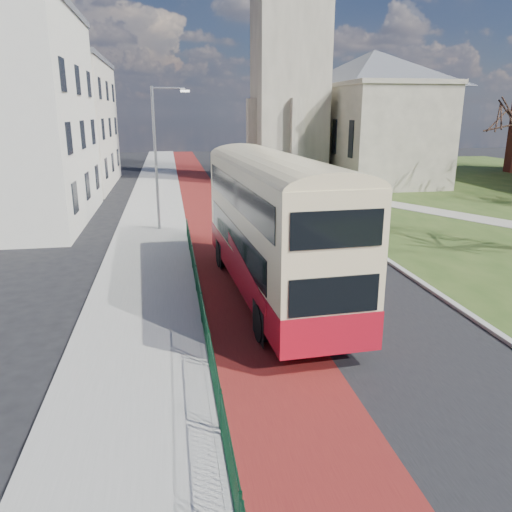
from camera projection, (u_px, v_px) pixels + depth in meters
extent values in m
plane|color=black|center=(324.00, 376.00, 13.21)|extent=(160.00, 160.00, 0.00)
cube|color=black|center=(254.00, 220.00, 32.38)|extent=(9.00, 120.00, 0.01)
cube|color=#591414|center=(212.00, 221.00, 31.94)|extent=(3.40, 120.00, 0.01)
cube|color=gray|center=(152.00, 223.00, 31.30)|extent=(4.00, 120.00, 0.12)
cube|color=#999993|center=(184.00, 222.00, 31.63)|extent=(0.25, 120.00, 0.13)
cube|color=#999993|center=(313.00, 211.00, 35.02)|extent=(0.25, 80.00, 0.13)
cylinder|color=#0C351F|center=(201.00, 292.00, 16.20)|extent=(0.04, 24.00, 0.04)
cylinder|color=#0C351F|center=(202.00, 319.00, 16.46)|extent=(0.04, 24.00, 0.04)
cube|color=gray|center=(289.00, 55.00, 47.17)|extent=(6.50, 6.50, 24.00)
cube|color=gray|center=(369.00, 135.00, 50.65)|extent=(9.00, 18.00, 9.00)
pyramid|color=#565960|center=(375.00, 50.00, 48.41)|extent=(9.00, 18.00, 3.60)
cube|color=beige|center=(53.00, 126.00, 45.35)|extent=(10.00, 16.00, 11.00)
cube|color=#565960|center=(45.00, 59.00, 43.75)|extent=(10.30, 16.30, 0.50)
cylinder|color=gray|center=(156.00, 160.00, 28.36)|extent=(0.16, 0.16, 8.00)
cylinder|color=gray|center=(168.00, 88.00, 27.43)|extent=(1.80, 0.10, 0.10)
cube|color=silver|center=(185.00, 91.00, 27.62)|extent=(0.50, 0.18, 0.12)
cube|color=maroon|center=(273.00, 267.00, 18.69)|extent=(3.49, 12.38, 1.11)
cube|color=beige|center=(273.00, 210.00, 18.08)|extent=(3.45, 12.32, 3.23)
cube|color=black|center=(234.00, 237.00, 18.37)|extent=(0.59, 10.04, 1.06)
cube|color=black|center=(306.00, 233.00, 18.97)|extent=(0.59, 10.04, 1.06)
cube|color=black|center=(235.00, 193.00, 17.60)|extent=(0.64, 11.01, 1.00)
cube|color=black|center=(310.00, 191.00, 18.20)|extent=(0.64, 11.01, 1.00)
cube|color=black|center=(241.00, 208.00, 24.07)|extent=(2.50, 0.21, 1.17)
cube|color=black|center=(240.00, 173.00, 23.61)|extent=(2.50, 0.21, 1.00)
cube|color=orange|center=(240.00, 159.00, 23.43)|extent=(1.99, 0.21, 0.33)
cylinder|color=black|center=(221.00, 254.00, 22.46)|extent=(0.40, 1.17, 1.16)
cylinder|color=black|center=(277.00, 251.00, 23.02)|extent=(0.40, 1.17, 1.16)
cylinder|color=black|center=(262.00, 323.00, 15.12)|extent=(0.40, 1.17, 1.16)
cylinder|color=black|center=(342.00, 315.00, 15.68)|extent=(0.40, 1.17, 1.16)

